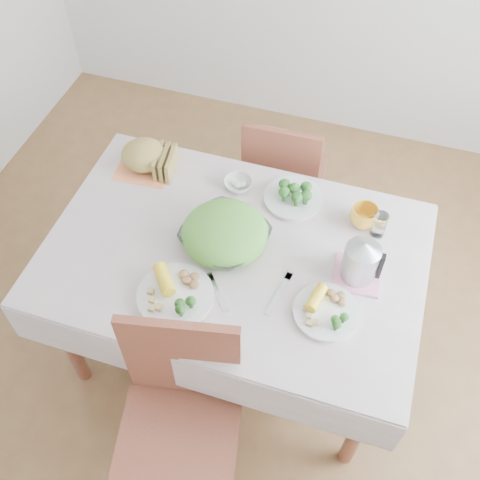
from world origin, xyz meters
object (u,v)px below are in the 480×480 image
(chair_near, at_px, (179,440))
(yellow_mug, at_px, (364,217))
(salad_bowl, at_px, (225,237))
(electric_kettle, at_px, (362,257))
(chair_far, at_px, (286,170))
(dinner_plate_left, at_px, (176,296))
(dining_table, at_px, (234,303))
(dinner_plate_right, at_px, (326,312))

(chair_near, xyz_separation_m, yellow_mug, (0.46, 0.98, 0.34))
(salad_bowl, height_order, electric_kettle, electric_kettle)
(chair_far, bearing_deg, yellow_mug, 129.40)
(dinner_plate_left, bearing_deg, chair_far, 81.48)
(dining_table, bearing_deg, salad_bowl, 147.02)
(dinner_plate_right, xyz_separation_m, yellow_mug, (0.05, 0.47, 0.03))
(dining_table, height_order, dinner_plate_left, dinner_plate_left)
(yellow_mug, bearing_deg, dinner_plate_right, -96.28)
(salad_bowl, bearing_deg, chair_near, -85.90)
(chair_far, xyz_separation_m, yellow_mug, (0.44, -0.50, 0.34))
(chair_near, bearing_deg, salad_bowl, 82.50)
(chair_near, distance_m, dinner_plate_left, 0.53)
(dining_table, height_order, yellow_mug, yellow_mug)
(salad_bowl, xyz_separation_m, dinner_plate_left, (-0.09, -0.30, -0.03))
(yellow_mug, bearing_deg, salad_bowl, -152.03)
(electric_kettle, bearing_deg, salad_bowl, 173.76)
(chair_far, xyz_separation_m, dinner_plate_left, (-0.16, -1.07, 0.31))
(dinner_plate_left, height_order, electric_kettle, electric_kettle)
(chair_near, bearing_deg, dinner_plate_left, 98.04)
(salad_bowl, bearing_deg, yellow_mug, 27.97)
(dining_table, distance_m, chair_far, 0.81)
(dinner_plate_right, height_order, electric_kettle, electric_kettle)
(chair_near, relative_size, yellow_mug, 8.36)
(chair_far, xyz_separation_m, dinner_plate_right, (0.39, -0.97, 0.31))
(dining_table, xyz_separation_m, dinner_plate_left, (-0.14, -0.27, 0.40))
(dinner_plate_right, bearing_deg, chair_near, -128.50)
(dining_table, bearing_deg, electric_kettle, 3.86)
(yellow_mug, distance_m, electric_kettle, 0.28)
(dinner_plate_right, height_order, yellow_mug, yellow_mug)
(chair_far, distance_m, electric_kettle, 0.99)
(chair_far, bearing_deg, dining_table, 86.65)
(chair_near, relative_size, chair_far, 1.11)
(chair_far, height_order, yellow_mug, chair_far)
(dining_table, distance_m, dinner_plate_right, 0.60)
(chair_far, bearing_deg, salad_bowl, 83.24)
(chair_far, relative_size, salad_bowl, 2.69)
(dining_table, height_order, chair_near, chair_near)
(chair_far, bearing_deg, chair_near, 87.54)
(chair_near, height_order, electric_kettle, electric_kettle)
(dinner_plate_left, bearing_deg, yellow_mug, 43.46)
(chair_near, height_order, yellow_mug, chair_near)
(dinner_plate_left, height_order, yellow_mug, yellow_mug)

